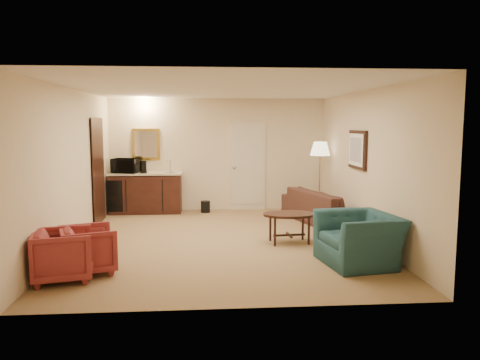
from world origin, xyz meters
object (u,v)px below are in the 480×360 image
object	(u,v)px
rose_chair_near	(63,252)
microwave	(126,164)
sofa	(326,201)
coffee_table	(289,228)
waste_bin	(205,207)
teal_armchair	(359,230)
wetbar_cabinet	(146,193)
floor_lamp	(320,179)
coffee_maker	(143,167)
rose_chair_far	(88,247)

from	to	relation	value
rose_chair_near	microwave	size ratio (longest dim) A/B	1.27
sofa	microwave	size ratio (longest dim) A/B	3.93
coffee_table	waste_bin	size ratio (longest dim) A/B	3.40
teal_armchair	coffee_table	bearing A→B (deg)	-157.36
rose_chair_near	waste_bin	distance (m)	4.90
wetbar_cabinet	microwave	size ratio (longest dim) A/B	2.82
wetbar_cabinet	rose_chair_near	world-z (taller)	wetbar_cabinet
wetbar_cabinet	sofa	xyz separation A→B (m)	(3.80, -1.42, -0.01)
floor_lamp	coffee_maker	xyz separation A→B (m)	(-3.88, 0.52, 0.24)
sofa	waste_bin	distance (m)	2.82
waste_bin	coffee_maker	bearing A→B (deg)	-177.95
rose_chair_near	sofa	bearing A→B (deg)	-66.83
floor_lamp	coffee_maker	world-z (taller)	floor_lamp
rose_chair_near	coffee_table	xyz separation A→B (m)	(3.26, 1.67, -0.11)
microwave	coffee_maker	xyz separation A→B (m)	(0.40, -0.09, -0.06)
coffee_table	coffee_maker	size ratio (longest dim) A/B	3.20
floor_lamp	waste_bin	distance (m)	2.66
wetbar_cabinet	rose_chair_near	distance (m)	4.63
rose_chair_far	sofa	bearing A→B (deg)	-74.05
sofa	rose_chair_far	bearing A→B (deg)	108.55
teal_armchair	rose_chair_near	bearing A→B (deg)	-93.46
teal_armchair	coffee_maker	world-z (taller)	coffee_maker
sofa	microwave	world-z (taller)	microwave
teal_armchair	floor_lamp	distance (m)	3.59
microwave	sofa	bearing A→B (deg)	-2.14
rose_chair_near	waste_bin	world-z (taller)	rose_chair_near
rose_chair_far	coffee_table	distance (m)	3.32
teal_armchair	coffee_maker	size ratio (longest dim) A/B	4.03
coffee_table	microwave	size ratio (longest dim) A/B	1.54
sofa	coffee_table	xyz separation A→B (m)	(-1.04, -1.51, -0.19)
microwave	floor_lamp	bearing A→B (deg)	7.91
teal_armchair	waste_bin	xyz separation A→B (m)	(-2.20, 4.13, -0.36)
rose_chair_near	coffee_maker	size ratio (longest dim) A/B	2.64
rose_chair_far	rose_chair_near	bearing A→B (deg)	119.02
sofa	rose_chair_near	distance (m)	5.35
rose_chair_near	coffee_table	size ratio (longest dim) A/B	0.82
rose_chair_near	coffee_table	distance (m)	3.67
rose_chair_far	coffee_maker	xyz separation A→B (m)	(0.22, 4.20, 0.70)
sofa	floor_lamp	bearing A→B (deg)	-20.73
rose_chair_near	coffee_maker	world-z (taller)	coffee_maker
sofa	rose_chair_near	bearing A→B (deg)	109.47
sofa	waste_bin	world-z (taller)	sofa
waste_bin	wetbar_cabinet	bearing A→B (deg)	177.03
teal_armchair	coffee_maker	distance (m)	5.46
rose_chair_far	floor_lamp	xyz separation A→B (m)	(4.10, 3.68, 0.46)
microwave	wetbar_cabinet	bearing A→B (deg)	19.45
floor_lamp	microwave	xyz separation A→B (m)	(-4.28, 0.62, 0.30)
wetbar_cabinet	rose_chair_near	xyz separation A→B (m)	(-0.50, -4.60, -0.09)
floor_lamp	waste_bin	xyz separation A→B (m)	(-2.50, 0.57, -0.69)
wetbar_cabinet	coffee_table	world-z (taller)	wetbar_cabinet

